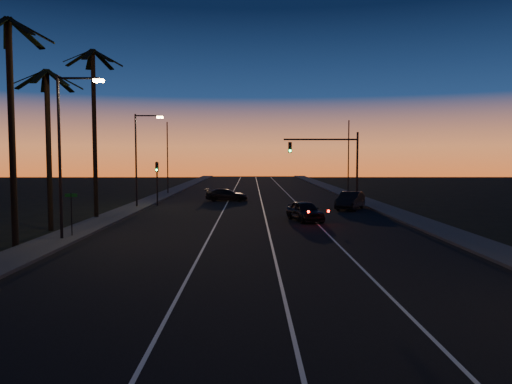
{
  "coord_description": "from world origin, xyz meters",
  "views": [
    {
      "loc": [
        -0.58,
        -7.27,
        4.58
      ],
      "look_at": [
        -0.31,
        20.19,
        2.68
      ],
      "focal_mm": 35.0,
      "sensor_mm": 36.0,
      "label": 1
    }
  ],
  "objects_px": {
    "lead_car": "(305,211)",
    "cross_car": "(227,195)",
    "signal_mast": "(332,156)",
    "right_car": "(350,201)"
  },
  "relations": [
    {
      "from": "lead_car",
      "to": "cross_car",
      "type": "relative_size",
      "value": 1.1
    },
    {
      "from": "cross_car",
      "to": "signal_mast",
      "type": "bearing_deg",
      "value": -26.55
    },
    {
      "from": "signal_mast",
      "to": "cross_car",
      "type": "relative_size",
      "value": 1.56
    },
    {
      "from": "lead_car",
      "to": "right_car",
      "type": "relative_size",
      "value": 1.0
    },
    {
      "from": "lead_car",
      "to": "right_car",
      "type": "xyz_separation_m",
      "value": [
        4.87,
        8.0,
        0.06
      ]
    },
    {
      "from": "signal_mast",
      "to": "cross_car",
      "type": "xyz_separation_m",
      "value": [
        -10.32,
        5.15,
        -4.12
      ]
    },
    {
      "from": "signal_mast",
      "to": "cross_car",
      "type": "distance_m",
      "value": 12.25
    },
    {
      "from": "right_car",
      "to": "lead_car",
      "type": "bearing_deg",
      "value": -121.35
    },
    {
      "from": "lead_car",
      "to": "cross_car",
      "type": "distance_m",
      "value": 17.87
    },
    {
      "from": "right_car",
      "to": "cross_car",
      "type": "height_order",
      "value": "right_car"
    }
  ]
}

